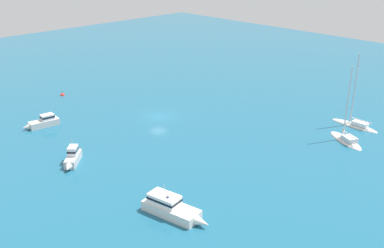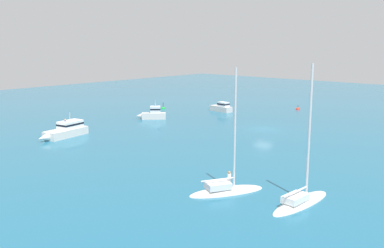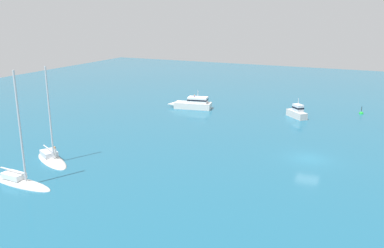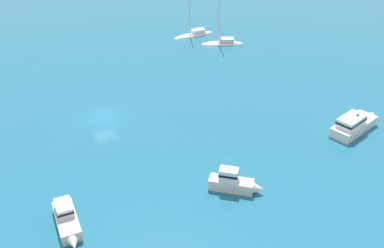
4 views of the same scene
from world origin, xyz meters
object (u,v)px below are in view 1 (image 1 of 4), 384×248
object	(u,v)px
launch	(43,122)
channel_buoy	(63,95)
powerboat	(72,158)
powerboat_1	(171,207)
sloop	(355,125)
sailboat	(346,140)

from	to	relation	value
launch	channel_buoy	world-z (taller)	launch
channel_buoy	powerboat	bearing A→B (deg)	153.29
powerboat	powerboat_1	xyz separation A→B (m)	(-17.11, -1.27, 0.03)
sloop	channel_buoy	bearing A→B (deg)	31.29
launch	sloop	size ratio (longest dim) A/B	0.48
launch	channel_buoy	size ratio (longest dim) A/B	4.56
sailboat	channel_buoy	bearing A→B (deg)	48.76
sailboat	powerboat_1	world-z (taller)	sailboat
sloop	powerboat	bearing A→B (deg)	65.57
channel_buoy	launch	bearing A→B (deg)	139.99
launch	powerboat_1	xyz separation A→B (m)	(-31.07, 1.94, 0.14)
sailboat	powerboat	xyz separation A→B (m)	(20.57, 30.90, 0.60)
powerboat	powerboat_1	size ratio (longest dim) A/B	0.54
sailboat	powerboat	distance (m)	37.13
powerboat	channel_buoy	bearing A→B (deg)	-161.44
sailboat	channel_buoy	world-z (taller)	sailboat
launch	channel_buoy	xyz separation A→B (m)	(11.35, -9.53, -0.70)
sloop	channel_buoy	distance (m)	50.32
powerboat_1	sailboat	bearing A→B (deg)	72.65
launch	channel_buoy	distance (m)	14.84
powerboat_1	sloop	size ratio (longest dim) A/B	0.69
powerboat_1	channel_buoy	world-z (taller)	powerboat_1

